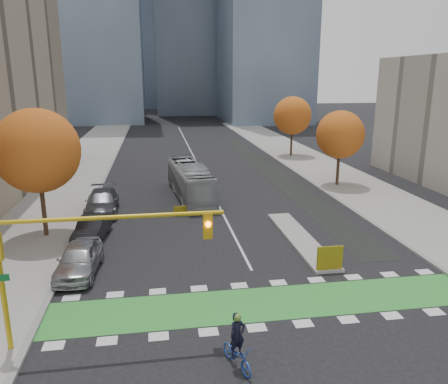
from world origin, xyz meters
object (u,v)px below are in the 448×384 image
object	(u,v)px
bus	(191,181)
parked_car_a	(79,259)
traffic_signal_west	(73,247)
parked_car_c	(102,202)
tree_west	(37,151)
tree_east_far	(292,116)
tree_east_near	(340,135)
parked_car_b	(92,229)
hazard_board	(330,258)
cyclist	(237,350)

from	to	relation	value
bus	parked_car_a	size ratio (longest dim) A/B	2.18
bus	parked_car_a	bearing A→B (deg)	-122.18
traffic_signal_west	parked_car_c	size ratio (longest dim) A/B	1.48
tree_west	parked_car_c	xyz separation A→B (m)	(3.00, 4.84, -4.78)
tree_east_far	parked_car_a	world-z (taller)	tree_east_far
tree_east_near	traffic_signal_west	xyz separation A→B (m)	(-19.93, -22.51, -0.83)
traffic_signal_west	parked_car_c	world-z (taller)	traffic_signal_west
tree_west	parked_car_a	bearing A→B (deg)	-63.10
tree_east_near	bus	world-z (taller)	tree_east_near
tree_west	traffic_signal_west	distance (m)	13.25
tree_west	parked_car_a	size ratio (longest dim) A/B	1.72
tree_east_near	parked_car_b	bearing A→B (deg)	-152.54
parked_car_a	tree_east_near	bearing A→B (deg)	40.99
tree_west	traffic_signal_west	size ratio (longest dim) A/B	0.96
tree_west	tree_east_near	bearing A→B (deg)	22.62
tree_east_far	parked_car_b	xyz separation A→B (m)	(-21.50, -26.91, -4.51)
hazard_board	tree_east_near	xyz separation A→B (m)	(8.00, 17.80, 4.06)
tree_east_far	bus	bearing A→B (deg)	-129.14
tree_east_far	tree_east_near	bearing A→B (deg)	-91.79
parked_car_b	tree_east_far	bearing A→B (deg)	59.20
hazard_board	parked_car_a	size ratio (longest dim) A/B	0.29
parked_car_b	parked_car_c	distance (m)	5.75
tree_west	bus	distance (m)	13.58
hazard_board	cyclist	bearing A→B (deg)	-132.00
cyclist	bus	xyz separation A→B (m)	(0.26, 22.94, 0.75)
hazard_board	parked_car_c	bearing A→B (deg)	135.80
bus	parked_car_c	size ratio (longest dim) A/B	1.82
tree_east_near	bus	distance (m)	14.52
hazard_board	bus	world-z (taller)	bus
tree_east_near	parked_car_a	bearing A→B (deg)	-142.85
cyclist	parked_car_a	size ratio (longest dim) A/B	0.44
tree_west	cyclist	world-z (taller)	tree_west
cyclist	tree_west	bearing A→B (deg)	102.57
tree_east_near	cyclist	xyz separation A→B (m)	(-14.26, -24.75, -4.16)
parked_car_c	traffic_signal_west	bearing A→B (deg)	-88.73
cyclist	parked_car_b	size ratio (longest dim) A/B	0.48
tree_east_near	parked_car_b	world-z (taller)	tree_east_near
tree_east_far	cyclist	world-z (taller)	tree_east_far
traffic_signal_west	bus	distance (m)	21.68
tree_east_near	parked_car_c	world-z (taller)	tree_east_near
tree_east_near	cyclist	bearing A→B (deg)	-119.95
traffic_signal_west	cyclist	world-z (taller)	traffic_signal_west
parked_car_c	cyclist	bearing A→B (deg)	-73.28
cyclist	hazard_board	bearing A→B (deg)	27.15
tree_east_far	tree_west	bearing A→B (deg)	-133.30
hazard_board	bus	distance (m)	17.09
tree_west	tree_east_near	xyz separation A→B (m)	(24.00, 10.00, -0.75)
parked_car_a	parked_car_b	xyz separation A→B (m)	(0.00, 5.00, -0.09)
parked_car_a	parked_car_b	bearing A→B (deg)	93.84
hazard_board	parked_car_a	distance (m)	13.14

